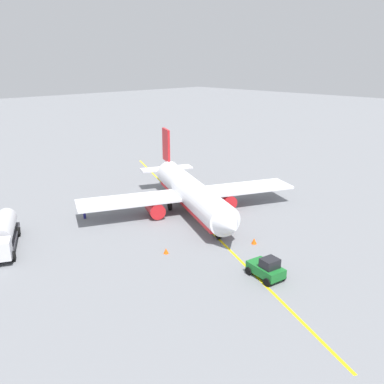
# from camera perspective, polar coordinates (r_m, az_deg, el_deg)

# --- Properties ---
(ground_plane) EXTENTS (400.00, 400.00, 0.00)m
(ground_plane) POSITION_cam_1_polar(r_m,az_deg,el_deg) (56.89, -0.00, -2.88)
(ground_plane) COLOR slate
(airplane) EXTENTS (27.96, 29.94, 9.76)m
(airplane) POSITION_cam_1_polar(r_m,az_deg,el_deg) (56.41, -0.16, -0.15)
(airplane) COLOR white
(airplane) RESTS_ON ground
(fuel_tanker) EXTENTS (10.60, 6.85, 3.15)m
(fuel_tanker) POSITION_cam_1_polar(r_m,az_deg,el_deg) (50.55, -24.82, -5.26)
(fuel_tanker) COLOR #2D2D33
(fuel_tanker) RESTS_ON ground
(pushback_tug) EXTENTS (3.90, 2.87, 2.20)m
(pushback_tug) POSITION_cam_1_polar(r_m,az_deg,el_deg) (40.81, 10.33, -10.43)
(pushback_tug) COLOR #196B28
(pushback_tug) RESTS_ON ground
(refueling_worker) EXTENTS (0.62, 0.55, 1.71)m
(refueling_worker) POSITION_cam_1_polar(r_m,az_deg,el_deg) (56.47, -14.76, -2.77)
(refueling_worker) COLOR navy
(refueling_worker) RESTS_ON ground
(safety_cone_nose) EXTENTS (0.57, 0.57, 0.64)m
(safety_cone_nose) POSITION_cam_1_polar(r_m,az_deg,el_deg) (45.25, -3.64, -8.17)
(safety_cone_nose) COLOR #F2590F
(safety_cone_nose) RESTS_ON ground
(safety_cone_wingtip) EXTENTS (0.63, 0.63, 0.70)m
(safety_cone_wingtip) POSITION_cam_1_polar(r_m,az_deg,el_deg) (47.93, 8.64, -6.76)
(safety_cone_wingtip) COLOR #F2590F
(safety_cone_wingtip) RESTS_ON ground
(taxi_line_marking) EXTENTS (59.85, 27.23, 0.01)m
(taxi_line_marking) POSITION_cam_1_polar(r_m,az_deg,el_deg) (56.89, -0.00, -2.87)
(taxi_line_marking) COLOR yellow
(taxi_line_marking) RESTS_ON ground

